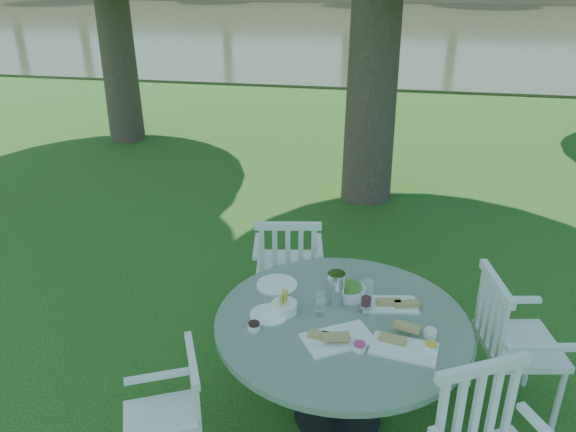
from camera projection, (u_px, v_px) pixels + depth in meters
name	position (u px, v px, depth m)	size (l,w,h in m)	color
ground	(284.00, 321.00, 4.55)	(140.00, 140.00, 0.00)	#12390B
table	(341.00, 337.00, 3.36)	(1.50, 1.50, 0.74)	black
chair_ne	(506.00, 336.00, 3.44)	(0.55, 0.57, 0.97)	silver
chair_nw	(288.00, 264.00, 4.27)	(0.55, 0.53, 0.96)	silver
chair_sw	(177.00, 413.00, 2.95)	(0.54, 0.56, 0.85)	silver
tableware	(337.00, 305.00, 3.36)	(1.14, 0.83, 0.22)	white
river	(381.00, 25.00, 25.11)	(100.00, 28.00, 0.12)	#363B23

